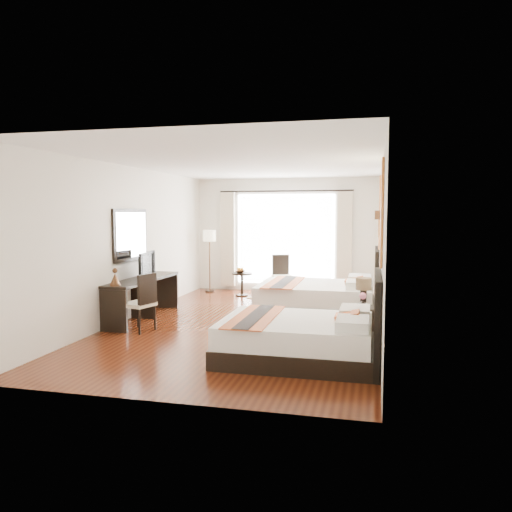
% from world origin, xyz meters
% --- Properties ---
extents(floor, '(4.50, 7.50, 0.01)m').
position_xyz_m(floor, '(0.00, 0.00, -0.01)').
color(floor, '#3E160B').
rests_on(floor, ground).
extents(ceiling, '(4.50, 7.50, 0.02)m').
position_xyz_m(ceiling, '(0.00, 0.00, 2.79)').
color(ceiling, white).
rests_on(ceiling, wall_headboard).
extents(wall_headboard, '(0.01, 7.50, 2.80)m').
position_xyz_m(wall_headboard, '(2.25, 0.00, 1.40)').
color(wall_headboard, silver).
rests_on(wall_headboard, floor).
extents(wall_desk, '(0.01, 7.50, 2.80)m').
position_xyz_m(wall_desk, '(-2.25, 0.00, 1.40)').
color(wall_desk, silver).
rests_on(wall_desk, floor).
extents(wall_window, '(4.50, 0.01, 2.80)m').
position_xyz_m(wall_window, '(0.00, 3.75, 1.40)').
color(wall_window, silver).
rests_on(wall_window, floor).
extents(wall_entry, '(4.50, 0.01, 2.80)m').
position_xyz_m(wall_entry, '(0.00, -3.75, 1.40)').
color(wall_entry, silver).
rests_on(wall_entry, floor).
extents(window_glass, '(2.40, 0.02, 2.20)m').
position_xyz_m(window_glass, '(0.00, 3.73, 1.30)').
color(window_glass, white).
rests_on(window_glass, wall_window).
extents(sheer_curtain, '(2.30, 0.02, 2.10)m').
position_xyz_m(sheer_curtain, '(0.00, 3.67, 1.30)').
color(sheer_curtain, white).
rests_on(sheer_curtain, wall_window).
extents(drape_left, '(0.35, 0.14, 2.35)m').
position_xyz_m(drape_left, '(-1.45, 3.63, 1.28)').
color(drape_left, '#B6A88D').
rests_on(drape_left, floor).
extents(drape_right, '(0.35, 0.14, 2.35)m').
position_xyz_m(drape_right, '(1.45, 3.63, 1.28)').
color(drape_right, '#B6A88D').
rests_on(drape_right, floor).
extents(art_panel_near, '(0.03, 0.50, 1.35)m').
position_xyz_m(art_panel_near, '(2.23, -1.91, 1.95)').
color(art_panel_near, '#992F16').
rests_on(art_panel_near, wall_headboard).
extents(art_panel_far, '(0.03, 0.50, 1.35)m').
position_xyz_m(art_panel_far, '(2.23, 1.13, 1.95)').
color(art_panel_far, '#992F16').
rests_on(art_panel_far, wall_headboard).
extents(wall_sconce, '(0.10, 0.14, 0.14)m').
position_xyz_m(wall_sconce, '(2.19, -0.35, 1.92)').
color(wall_sconce, '#452B18').
rests_on(wall_sconce, wall_headboard).
extents(mirror_frame, '(0.04, 1.25, 0.95)m').
position_xyz_m(mirror_frame, '(-2.22, -0.04, 1.55)').
color(mirror_frame, black).
rests_on(mirror_frame, wall_desk).
extents(mirror_glass, '(0.01, 1.12, 0.82)m').
position_xyz_m(mirror_glass, '(-2.19, -0.04, 1.55)').
color(mirror_glass, white).
rests_on(mirror_glass, mirror_frame).
extents(bed_near, '(2.09, 1.63, 1.18)m').
position_xyz_m(bed_near, '(1.26, -1.91, 0.31)').
color(bed_near, black).
rests_on(bed_near, floor).
extents(bed_far, '(2.28, 1.78, 1.29)m').
position_xyz_m(bed_far, '(1.17, 1.13, 0.33)').
color(bed_far, black).
rests_on(bed_far, floor).
extents(nightstand, '(0.38, 0.47, 0.46)m').
position_xyz_m(nightstand, '(1.99, -0.35, 0.23)').
color(nightstand, black).
rests_on(nightstand, floor).
extents(table_lamp, '(0.25, 0.25, 0.40)m').
position_xyz_m(table_lamp, '(1.99, -0.20, 0.77)').
color(table_lamp, black).
rests_on(table_lamp, nightstand).
extents(vase, '(0.17, 0.17, 0.14)m').
position_xyz_m(vase, '(1.98, -0.47, 0.57)').
color(vase, black).
rests_on(vase, nightstand).
extents(console_desk, '(0.50, 2.20, 0.76)m').
position_xyz_m(console_desk, '(-1.99, -0.04, 0.38)').
color(console_desk, black).
rests_on(console_desk, floor).
extents(television, '(0.23, 0.86, 0.49)m').
position_xyz_m(television, '(-1.97, -0.07, 1.00)').
color(television, black).
rests_on(television, console_desk).
extents(bronze_figurine, '(0.18, 0.18, 0.26)m').
position_xyz_m(bronze_figurine, '(-1.99, -1.04, 0.88)').
color(bronze_figurine, '#452B18').
rests_on(bronze_figurine, console_desk).
extents(desk_chair, '(0.55, 0.55, 0.96)m').
position_xyz_m(desk_chair, '(-1.61, -0.95, 0.29)').
color(desk_chair, beige).
rests_on(desk_chair, floor).
extents(floor_lamp, '(0.31, 0.31, 1.53)m').
position_xyz_m(floor_lamp, '(-1.80, 3.22, 1.29)').
color(floor_lamp, black).
rests_on(floor_lamp, floor).
extents(side_table, '(0.47, 0.47, 0.54)m').
position_xyz_m(side_table, '(-0.87, 2.84, 0.27)').
color(side_table, black).
rests_on(side_table, floor).
extents(fruit_bowl, '(0.26, 0.26, 0.06)m').
position_xyz_m(fruit_bowl, '(-0.91, 2.81, 0.57)').
color(fruit_bowl, '#492E1A').
rests_on(fruit_bowl, side_table).
extents(window_chair, '(0.57, 0.57, 0.95)m').
position_xyz_m(window_chair, '(0.01, 3.21, 0.29)').
color(window_chair, beige).
rests_on(window_chair, floor).
extents(jute_rug, '(1.53, 1.25, 0.01)m').
position_xyz_m(jute_rug, '(0.08, 2.73, 0.01)').
color(jute_rug, tan).
rests_on(jute_rug, floor).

